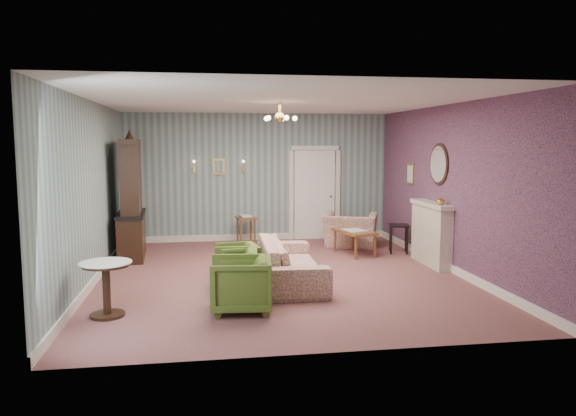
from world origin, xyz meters
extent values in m
plane|color=brown|center=(0.00, 0.00, 0.00)|extent=(7.00, 7.00, 0.00)
plane|color=white|center=(0.00, 0.00, 2.90)|extent=(7.00, 7.00, 0.00)
plane|color=slate|center=(0.00, 3.50, 1.45)|extent=(6.00, 0.00, 6.00)
plane|color=slate|center=(0.00, -3.50, 1.45)|extent=(6.00, 0.00, 6.00)
plane|color=slate|center=(-3.00, 0.00, 1.45)|extent=(0.00, 7.00, 7.00)
plane|color=slate|center=(3.00, 0.00, 1.45)|extent=(0.00, 7.00, 7.00)
plane|color=#A45266|center=(2.98, 0.00, 1.45)|extent=(0.00, 7.00, 7.00)
imported|color=#485D20|center=(-0.79, -1.89, 0.40)|extent=(0.80, 0.84, 0.80)
imported|color=#485D20|center=(-0.80, -0.73, 0.34)|extent=(0.68, 0.72, 0.68)
imported|color=#485D20|center=(-0.74, -0.17, 0.33)|extent=(0.68, 0.72, 0.66)
imported|color=brown|center=(0.11, -0.46, 0.45)|extent=(0.74, 2.33, 0.90)
imported|color=brown|center=(1.87, 2.36, 0.48)|extent=(1.29, 1.07, 0.97)
imported|color=gold|center=(2.84, 0.00, 1.23)|extent=(0.15, 0.15, 0.15)
cube|color=#5D1917|center=(1.82, 2.21, 0.48)|extent=(0.41, 0.28, 0.39)
camera|label=1|loc=(-1.27, -8.99, 2.23)|focal=34.18mm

